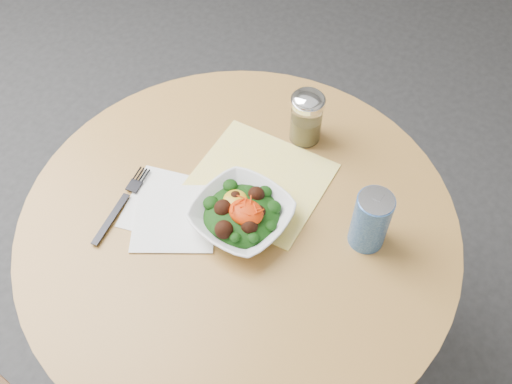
{
  "coord_description": "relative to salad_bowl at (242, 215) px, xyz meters",
  "views": [
    {
      "loc": [
        0.35,
        -0.54,
        1.72
      ],
      "look_at": [
        0.02,
        0.04,
        0.81
      ],
      "focal_mm": 40.0,
      "sensor_mm": 36.0,
      "label": 1
    }
  ],
  "objects": [
    {
      "name": "table",
      "position": [
        -0.01,
        -0.0,
        -0.22
      ],
      "size": [
        0.9,
        0.9,
        0.75
      ],
      "color": "black",
      "rests_on": "ground"
    },
    {
      "name": "spice_shaker",
      "position": [
        0.01,
        0.27,
        0.04
      ],
      "size": [
        0.07,
        0.07,
        0.13
      ],
      "color": "silver",
      "rests_on": "table"
    },
    {
      "name": "beverage_can",
      "position": [
        0.23,
        0.09,
        0.04
      ],
      "size": [
        0.07,
        0.07,
        0.14
      ],
      "color": "navy",
      "rests_on": "table"
    },
    {
      "name": "ground",
      "position": [
        -0.01,
        -0.0,
        -0.78
      ],
      "size": [
        6.0,
        6.0,
        0.0
      ],
      "primitive_type": "plane",
      "color": "#2B2B2D",
      "rests_on": "ground"
    },
    {
      "name": "fork",
      "position": [
        -0.24,
        -0.08,
        -0.02
      ],
      "size": [
        0.05,
        0.21,
        0.0
      ],
      "color": "black",
      "rests_on": "table"
    },
    {
      "name": "salad_bowl",
      "position": [
        0.0,
        0.0,
        0.0
      ],
      "size": [
        0.21,
        0.21,
        0.07
      ],
      "color": "white",
      "rests_on": "table"
    },
    {
      "name": "cloth_napkin",
      "position": [
        -0.02,
        0.11,
        -0.03
      ],
      "size": [
        0.27,
        0.25,
        0.0
      ],
      "primitive_type": "cube",
      "rotation": [
        0.0,
        0.0,
        0.01
      ],
      "color": "yellow",
      "rests_on": "table"
    },
    {
      "name": "paper_napkins",
      "position": [
        -0.14,
        -0.05,
        -0.02
      ],
      "size": [
        0.24,
        0.23,
        0.0
      ],
      "color": "white",
      "rests_on": "table"
    }
  ]
}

